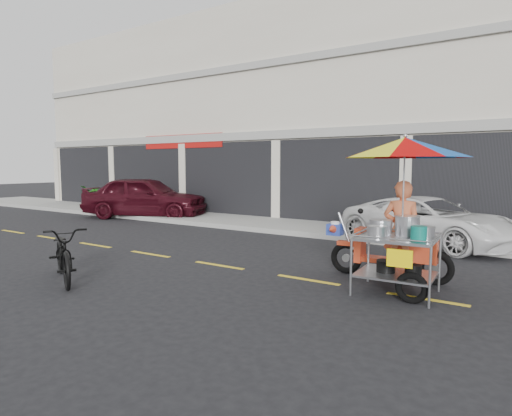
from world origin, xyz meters
The scene contains 9 objects.
ground centered at (0.00, 0.00, 0.00)m, with size 90.00×90.00×0.00m, color black.
sidewalk centered at (0.00, 5.50, 0.07)m, with size 45.00×3.00×0.15m, color gray.
centerline centered at (0.00, 0.00, 0.00)m, with size 42.00×0.10×0.01m, color gold.
maroon_sedan centered at (-9.33, 4.70, 0.80)m, with size 1.90×4.72×1.61m, color #320810.
white_pickup centered at (1.06, 4.70, 0.61)m, with size 2.03×4.40×1.22m, color white.
plant_tall centered at (-14.33, 5.74, 0.61)m, with size 0.83×0.72×0.92m, color #134B0D.
plant_short centered at (-13.23, 5.22, 0.60)m, with size 0.50×0.50×0.89m, color #134B0D.
near_bicycle centered at (-3.54, -2.41, 0.49)m, with size 0.66×1.88×0.99m, color black.
food_vendor_rig centered at (1.47, 0.38, 1.58)m, with size 2.55×2.01×2.52m.
Camera 1 is at (3.30, -6.69, 2.03)m, focal length 30.00 mm.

